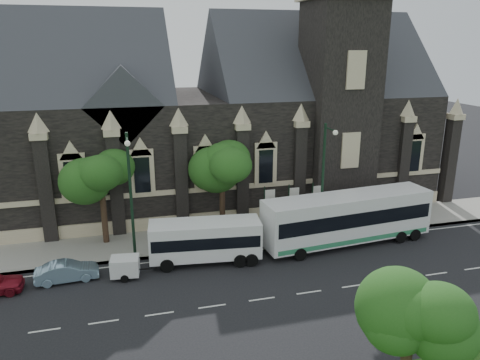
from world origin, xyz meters
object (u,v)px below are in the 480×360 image
object	(u,v)px
tree_park_east	(413,308)
tour_coach	(348,218)
shuttle_bus	(206,239)
street_lamp_mid	(131,191)
tree_walk_right	(224,161)
sedan	(67,271)
tree_walk_left	(103,170)
street_lamp_near	(324,176)
banner_flag_center	(292,204)
banner_flag_right	(315,202)
box_trailer	(125,266)
banner_flag_left	(268,206)

from	to	relation	value
tree_park_east	tour_coach	bearing A→B (deg)	70.61
tree_park_east	shuttle_bus	bearing A→B (deg)	109.95
street_lamp_mid	shuttle_bus	bearing A→B (deg)	-16.56
tour_coach	shuttle_bus	size ratio (longest dim) A/B	1.71
tree_walk_right	sedan	world-z (taller)	tree_walk_right
tree_walk_left	street_lamp_near	bearing A→B (deg)	-12.87
tree_walk_right	banner_flag_center	bearing A→B (deg)	-18.64
banner_flag_right	shuttle_bus	world-z (taller)	banner_flag_right
tree_walk_right	tree_park_east	bearing A→B (deg)	-81.58
street_lamp_near	box_trailer	size ratio (longest dim) A/B	3.42
tree_walk_right	tour_coach	distance (m)	10.31
street_lamp_near	banner_flag_left	xyz separation A→B (m)	(-3.71, 1.91, -2.73)
tree_walk_left	shuttle_bus	bearing A→B (deg)	-37.54
street_lamp_near	tour_coach	xyz separation A→B (m)	(1.54, -1.17, -3.04)
tree_park_east	box_trailer	bearing A→B (deg)	127.64
shuttle_bus	tree_walk_right	bearing A→B (deg)	70.19
banner_flag_left	street_lamp_near	bearing A→B (deg)	-27.18
tour_coach	tree_walk_right	bearing A→B (deg)	144.75
street_lamp_mid	tree_walk_right	bearing A→B (deg)	26.65
street_lamp_near	banner_flag_center	size ratio (longest dim) A/B	2.25
banner_flag_left	shuttle_bus	distance (m)	6.51
banner_flag_center	box_trailer	xyz separation A→B (m)	(-13.00, -4.20, -1.60)
tree_walk_left	street_lamp_mid	bearing A→B (deg)	-63.53
tree_walk_right	street_lamp_near	world-z (taller)	street_lamp_near
banner_flag_center	sedan	world-z (taller)	banner_flag_center
street_lamp_near	sedan	world-z (taller)	street_lamp_near
tour_coach	street_lamp_mid	bearing A→B (deg)	170.34
street_lamp_near	shuttle_bus	world-z (taller)	street_lamp_near
tree_park_east	sedan	world-z (taller)	tree_park_east
banner_flag_left	shuttle_bus	world-z (taller)	banner_flag_left
banner_flag_left	box_trailer	distance (m)	11.88
banner_flag_left	box_trailer	world-z (taller)	banner_flag_left
tree_walk_right	tree_walk_left	size ratio (longest dim) A/B	1.02
banner_flag_center	tour_coach	distance (m)	4.49
tree_walk_right	banner_flag_left	size ratio (longest dim) A/B	1.95
shuttle_bus	banner_flag_right	bearing A→B (deg)	25.60
banner_flag_left	box_trailer	size ratio (longest dim) A/B	1.52
tree_walk_left	banner_flag_left	world-z (taller)	tree_walk_left
shuttle_bus	box_trailer	distance (m)	5.59
street_lamp_near	banner_flag_right	distance (m)	3.34
tree_park_east	street_lamp_near	size ratio (longest dim) A/B	0.70
tree_walk_right	sedan	distance (m)	13.73
banner_flag_center	box_trailer	world-z (taller)	banner_flag_center
tree_walk_right	shuttle_bus	bearing A→B (deg)	-116.30
tree_walk_left	box_trailer	bearing A→B (deg)	-79.59
street_lamp_mid	banner_flag_right	xyz separation A→B (m)	(14.29, 1.91, -2.73)
tree_walk_left	shuttle_bus	world-z (taller)	tree_walk_left
banner_flag_center	banner_flag_right	bearing A→B (deg)	0.00
box_trailer	tour_coach	bearing A→B (deg)	10.78
street_lamp_near	shuttle_bus	xyz separation A→B (m)	(-9.27, -1.41, -3.43)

